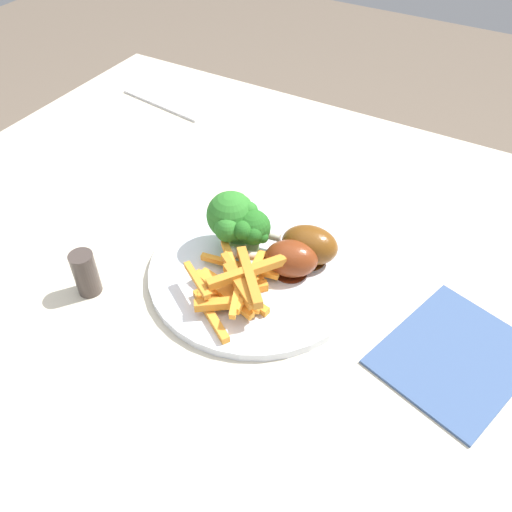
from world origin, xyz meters
TOP-DOWN VIEW (x-y plane):
  - ground_plane at (0.00, 0.00)m, footprint 6.00×6.00m
  - dining_table at (0.00, 0.00)m, footprint 1.21×0.84m
  - dinner_plate at (-0.03, -0.04)m, footprint 0.28×0.28m
  - broccoli_floret_front at (-0.08, -0.02)m, footprint 0.07×0.07m
  - broccoli_floret_middle at (-0.07, -0.02)m, footprint 0.07×0.07m
  - broccoli_floret_back at (-0.04, -0.02)m, footprint 0.05×0.05m
  - carrot_fries_pile at (-0.03, -0.10)m, footprint 0.12×0.13m
  - chicken_drumstick_near at (0.02, 0.01)m, footprint 0.13×0.06m
  - chicken_drumstick_far at (0.01, -0.03)m, footprint 0.12×0.07m
  - fork at (-0.41, 0.26)m, footprint 0.19×0.04m
  - napkin at (0.23, -0.04)m, footprint 0.18×0.20m
  - pepper_shaker at (-0.20, -0.17)m, footprint 0.03×0.03m

SIDE VIEW (x-z plane):
  - ground_plane at x=0.00m, z-range 0.00..0.00m
  - dining_table at x=0.00m, z-range 0.27..1.00m
  - napkin at x=0.23m, z-range 0.73..0.74m
  - fork at x=-0.41m, z-range 0.73..0.74m
  - dinner_plate at x=-0.03m, z-range 0.73..0.74m
  - pepper_shaker at x=-0.20m, z-range 0.73..0.79m
  - carrot_fries_pile at x=-0.03m, z-range 0.74..0.78m
  - chicken_drumstick_far at x=0.01m, z-range 0.74..0.79m
  - chicken_drumstick_near at x=0.02m, z-range 0.74..0.79m
  - broccoli_floret_middle at x=-0.07m, z-range 0.75..0.82m
  - broccoli_floret_back at x=-0.04m, z-range 0.76..0.82m
  - broccoli_floret_front at x=-0.08m, z-range 0.75..0.84m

